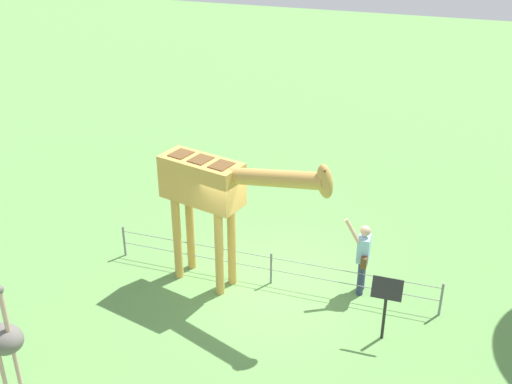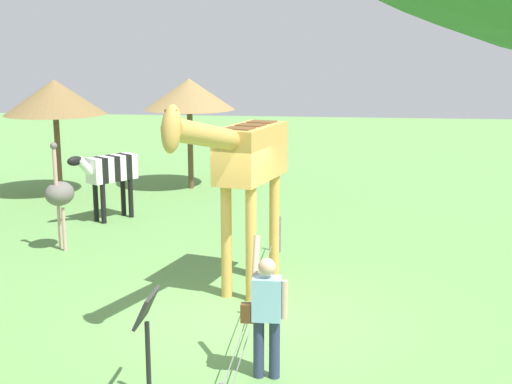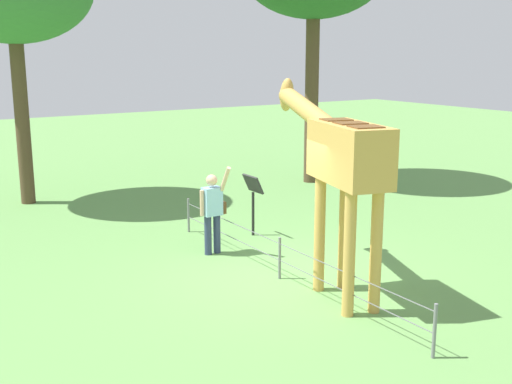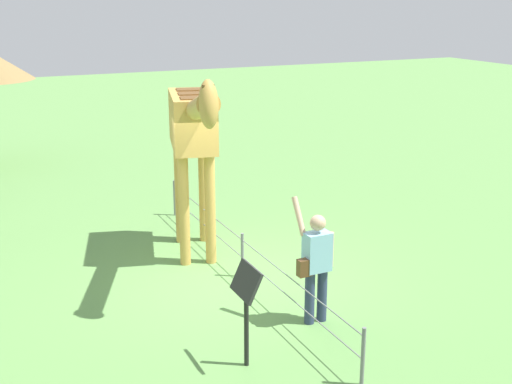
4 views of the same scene
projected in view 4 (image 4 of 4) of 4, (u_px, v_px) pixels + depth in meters
ground_plane at (231, 278)px, 10.89m from camera, size 60.00×60.00×0.00m
giraffe at (194, 132)px, 11.11m from camera, size 3.78×1.43×3.42m
visitor at (316, 262)px, 9.21m from camera, size 0.53×0.58×1.77m
info_sign at (246, 295)px, 8.08m from camera, size 0.56×0.21×1.32m
wire_fence at (242, 253)px, 10.86m from camera, size 7.05×0.05×0.75m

